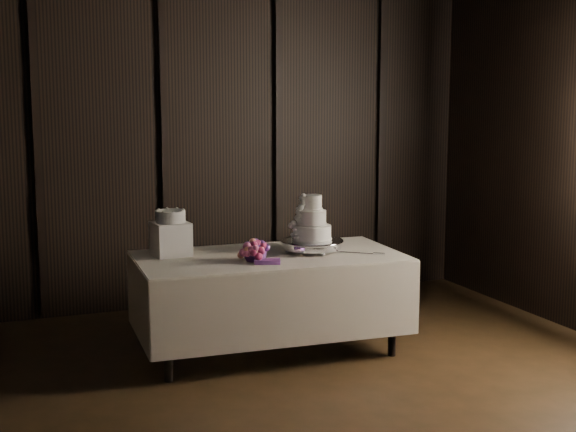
{
  "coord_description": "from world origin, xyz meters",
  "views": [
    {
      "loc": [
        -1.62,
        -3.67,
        1.97
      ],
      "look_at": [
        0.57,
        1.89,
        1.05
      ],
      "focal_mm": 50.0,
      "sensor_mm": 36.0,
      "label": 1
    }
  ],
  "objects_px": {
    "display_table": "(270,299)",
    "wedding_cake": "(310,223)",
    "small_cake": "(170,216)",
    "bouquet": "(255,252)",
    "box_pedestal": "(171,239)",
    "cake_stand": "(312,246)"
  },
  "relations": [
    {
      "from": "bouquet",
      "to": "box_pedestal",
      "type": "relative_size",
      "value": 1.53
    },
    {
      "from": "cake_stand",
      "to": "small_cake",
      "type": "xyz_separation_m",
      "value": [
        -1.04,
        0.27,
        0.25
      ]
    },
    {
      "from": "display_table",
      "to": "cake_stand",
      "type": "bearing_deg",
      "value": 3.23
    },
    {
      "from": "wedding_cake",
      "to": "cake_stand",
      "type": "bearing_deg",
      "value": 28.66
    },
    {
      "from": "display_table",
      "to": "small_cake",
      "type": "distance_m",
      "value": 0.98
    },
    {
      "from": "display_table",
      "to": "cake_stand",
      "type": "relative_size",
      "value": 4.21
    },
    {
      "from": "box_pedestal",
      "to": "small_cake",
      "type": "distance_m",
      "value": 0.17
    },
    {
      "from": "box_pedestal",
      "to": "display_table",
      "type": "bearing_deg",
      "value": -21.39
    },
    {
      "from": "small_cake",
      "to": "wedding_cake",
      "type": "bearing_deg",
      "value": -15.55
    },
    {
      "from": "display_table",
      "to": "bouquet",
      "type": "distance_m",
      "value": 0.47
    },
    {
      "from": "cake_stand",
      "to": "display_table",
      "type": "bearing_deg",
      "value": -179.54
    },
    {
      "from": "bouquet",
      "to": "cake_stand",
      "type": "bearing_deg",
      "value": 17.13
    },
    {
      "from": "cake_stand",
      "to": "wedding_cake",
      "type": "xyz_separation_m",
      "value": [
        -0.03,
        -0.01,
        0.18
      ]
    },
    {
      "from": "wedding_cake",
      "to": "small_cake",
      "type": "bearing_deg",
      "value": 163.36
    },
    {
      "from": "display_table",
      "to": "wedding_cake",
      "type": "height_order",
      "value": "wedding_cake"
    },
    {
      "from": "bouquet",
      "to": "display_table",
      "type": "bearing_deg",
      "value": 42.98
    },
    {
      "from": "small_cake",
      "to": "display_table",
      "type": "bearing_deg",
      "value": -21.39
    },
    {
      "from": "cake_stand",
      "to": "small_cake",
      "type": "height_order",
      "value": "small_cake"
    },
    {
      "from": "display_table",
      "to": "small_cake",
      "type": "xyz_separation_m",
      "value": [
        -0.69,
        0.27,
        0.64
      ]
    },
    {
      "from": "cake_stand",
      "to": "bouquet",
      "type": "distance_m",
      "value": 0.54
    },
    {
      "from": "bouquet",
      "to": "wedding_cake",
      "type": "bearing_deg",
      "value": 16.41
    },
    {
      "from": "bouquet",
      "to": "box_pedestal",
      "type": "bearing_deg",
      "value": 140.69
    }
  ]
}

